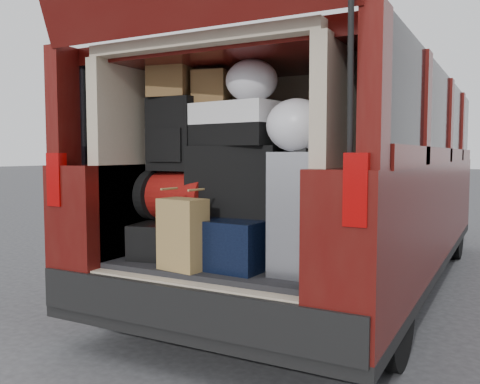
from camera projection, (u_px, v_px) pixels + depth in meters
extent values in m
plane|color=#353538|center=(218.00, 363.00, 2.83)|extent=(80.00, 80.00, 0.00)
cylinder|color=black|center=(146.00, 275.00, 3.55)|extent=(0.24, 0.64, 0.64)
cylinder|color=black|center=(384.00, 309.00, 2.77)|extent=(0.24, 0.64, 0.64)
cylinder|color=black|center=(311.00, 220.00, 6.45)|extent=(0.24, 0.64, 0.64)
cylinder|color=black|center=(450.00, 230.00, 5.67)|extent=(0.24, 0.64, 0.64)
cube|color=black|center=(334.00, 253.00, 4.64)|extent=(1.90, 4.85, 0.08)
cube|color=#510C0A|center=(257.00, 201.00, 4.97)|extent=(0.33, 4.85, 0.80)
cube|color=#510C0A|center=(426.00, 210.00, 4.23)|extent=(0.33, 4.85, 0.80)
cube|color=#510C0A|center=(336.00, 90.00, 4.53)|extent=(1.82, 4.46, 0.10)
cube|color=black|center=(244.00, 125.00, 4.88)|extent=(0.12, 4.25, 0.68)
cube|color=black|center=(439.00, 119.00, 4.04)|extent=(0.12, 4.25, 0.68)
cube|color=black|center=(188.00, 306.00, 2.55)|extent=(1.86, 0.16, 0.22)
cube|color=#990505|center=(57.00, 180.00, 2.87)|extent=(0.10, 0.06, 0.30)
cube|color=#990505|center=(357.00, 190.00, 2.06)|extent=(0.10, 0.06, 0.30)
cube|color=black|center=(241.00, 262.00, 3.04)|extent=(1.24, 1.05, 0.06)
cube|color=#C0AF93|center=(152.00, 160.00, 3.30)|extent=(0.08, 1.05, 1.15)
cube|color=#C0AF93|center=(351.00, 161.00, 2.68)|extent=(0.08, 1.05, 1.15)
cube|color=#C0AF93|center=(279.00, 160.00, 3.48)|extent=(1.34, 0.06, 1.15)
cube|color=#C0AF93|center=(241.00, 56.00, 2.95)|extent=(1.34, 1.05, 0.06)
cylinder|color=black|center=(350.00, 28.00, 1.96)|extent=(0.02, 0.90, 0.76)
cube|color=black|center=(241.00, 302.00, 3.05)|extent=(1.24, 1.05, 0.55)
cube|color=black|center=(173.00, 238.00, 3.09)|extent=(0.46, 0.57, 0.20)
cube|color=black|center=(238.00, 239.00, 2.88)|extent=(0.53, 0.64, 0.26)
cube|color=white|center=(306.00, 212.00, 2.63)|extent=(0.27, 0.42, 0.62)
cube|color=#9F7F48|center=(183.00, 234.00, 2.69)|extent=(0.27, 0.19, 0.38)
cube|color=maroon|center=(182.00, 196.00, 3.09)|extent=(0.52, 0.38, 0.31)
cube|color=black|center=(240.00, 181.00, 2.91)|extent=(0.56, 0.34, 0.40)
cube|color=black|center=(175.00, 134.00, 3.05)|extent=(0.31, 0.19, 0.44)
cube|color=white|center=(234.00, 125.00, 2.88)|extent=(0.58, 0.36, 0.24)
cube|color=brown|center=(171.00, 80.00, 3.03)|extent=(0.27, 0.24, 0.22)
cube|color=brown|center=(211.00, 88.00, 2.99)|extent=(0.23, 0.20, 0.20)
ellipsoid|color=white|center=(252.00, 81.00, 2.81)|extent=(0.31, 0.29, 0.24)
ellipsoid|color=white|center=(296.00, 125.00, 2.57)|extent=(0.35, 0.34, 0.27)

